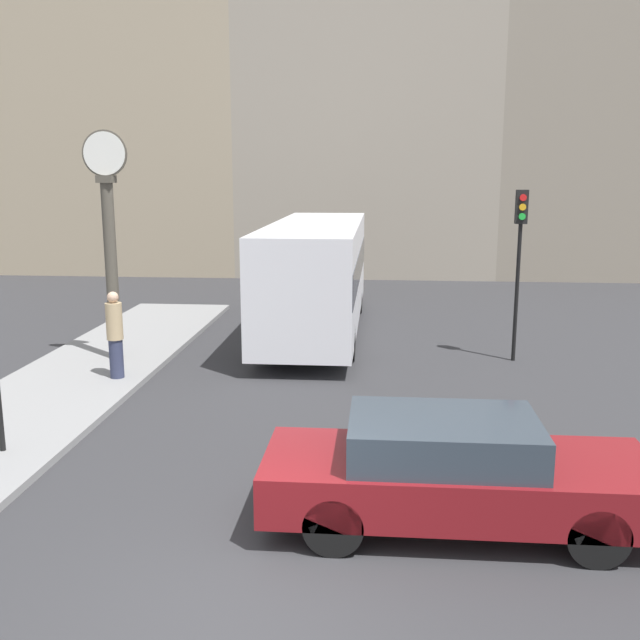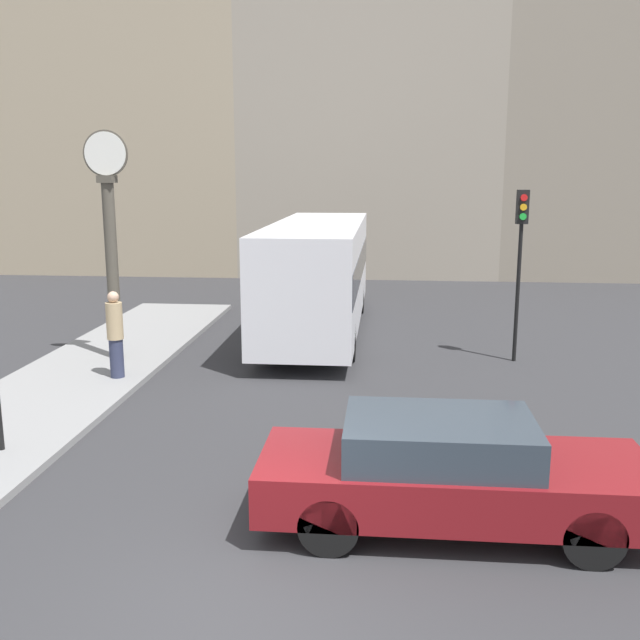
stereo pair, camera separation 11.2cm
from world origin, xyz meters
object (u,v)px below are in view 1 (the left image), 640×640
object	(u,v)px
bus_distant	(317,271)
street_clock	(110,242)
traffic_light_far	(520,240)
pedestrian_tan_coat	(115,334)
sedan_car	(454,472)

from	to	relation	value
bus_distant	street_clock	world-z (taller)	street_clock
traffic_light_far	pedestrian_tan_coat	bearing A→B (deg)	-163.29
bus_distant	traffic_light_far	size ratio (longest dim) A/B	2.39
sedan_car	street_clock	distance (m)	10.28
sedan_car	street_clock	xyz separation A→B (m)	(-7.01, 7.22, 2.07)
pedestrian_tan_coat	traffic_light_far	bearing A→B (deg)	16.71
sedan_car	street_clock	size ratio (longest dim) A/B	0.93
sedan_car	pedestrian_tan_coat	size ratio (longest dim) A/B	2.62
street_clock	sedan_car	bearing A→B (deg)	-45.87
bus_distant	pedestrian_tan_coat	xyz separation A→B (m)	(-3.73, -5.17, -0.67)
street_clock	pedestrian_tan_coat	size ratio (longest dim) A/B	2.81
traffic_light_far	street_clock	world-z (taller)	street_clock
sedan_car	bus_distant	xyz separation A→B (m)	(-2.68, 10.83, 0.98)
bus_distant	street_clock	distance (m)	5.74
sedan_car	street_clock	bearing A→B (deg)	134.13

